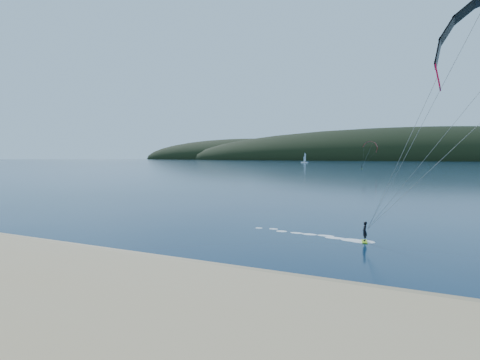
% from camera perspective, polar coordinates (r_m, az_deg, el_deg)
% --- Properties ---
extents(ground, '(1800.00, 1800.00, 0.00)m').
position_cam_1_polar(ground, '(23.82, -18.78, -13.16)').
color(ground, '#061832').
rests_on(ground, ground).
extents(wet_sand, '(220.00, 2.50, 0.10)m').
position_cam_1_polar(wet_sand, '(27.00, -11.76, -10.97)').
color(wet_sand, '#8C7751').
rests_on(wet_sand, ground).
extents(headland, '(1200.00, 310.00, 140.00)m').
position_cam_1_polar(headland, '(761.26, 26.11, 2.48)').
color(headland, black).
rests_on(headland, ground).
extents(kitesurfer_far, '(9.48, 6.76, 13.87)m').
position_cam_1_polar(kitesurfer_far, '(220.98, 17.71, 4.19)').
color(kitesurfer_far, '#B1EE1C').
rests_on(kitesurfer_far, ground).
extents(sailboat, '(8.04, 4.97, 11.19)m').
position_cam_1_polar(sailboat, '(429.69, 9.01, 2.50)').
color(sailboat, white).
rests_on(sailboat, ground).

